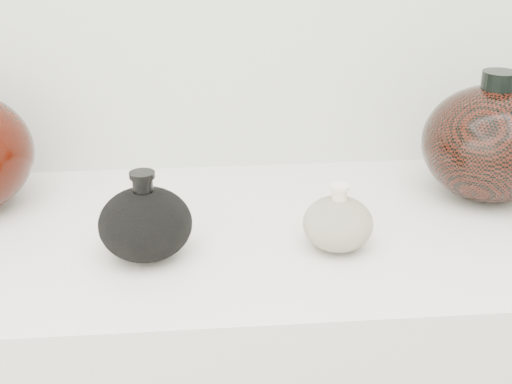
{
  "coord_description": "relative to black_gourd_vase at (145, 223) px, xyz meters",
  "views": [
    {
      "loc": [
        -0.05,
        0.02,
        1.36
      ],
      "look_at": [
        0.04,
        0.92,
        0.97
      ],
      "focal_mm": 50.0,
      "sensor_mm": 36.0,
      "label": 1
    }
  ],
  "objects": [
    {
      "name": "right_round_pot",
      "position": [
        0.53,
        0.15,
        0.04
      ],
      "size": [
        0.25,
        0.25,
        0.2
      ],
      "color": "black",
      "rests_on": "display_counter"
    },
    {
      "name": "black_gourd_vase",
      "position": [
        0.0,
        0.0,
        0.0
      ],
      "size": [
        0.16,
        0.16,
        0.12
      ],
      "color": "black",
      "rests_on": "display_counter"
    },
    {
      "name": "cream_gourd_vase",
      "position": [
        0.26,
        -0.0,
        -0.01
      ],
      "size": [
        0.11,
        0.11,
        0.09
      ],
      "color": "beige",
      "rests_on": "display_counter"
    },
    {
      "name": "room",
      "position": [
        0.11,
        -0.61,
        0.35
      ],
      "size": [
        3.04,
        2.42,
        2.64
      ],
      "color": "#5B5B5B",
      "rests_on": "ground"
    }
  ]
}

